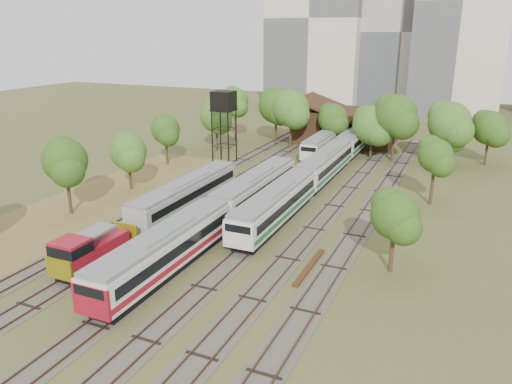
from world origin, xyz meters
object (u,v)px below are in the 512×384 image
at_px(water_tower, 224,103).
at_px(railcar_red_set, 217,215).
at_px(railcar_green_set, 325,164).
at_px(shunter_locomotive, 88,252).

bearing_deg(water_tower, railcar_red_set, -64.07).
bearing_deg(railcar_green_set, water_tower, 173.04).
distance_m(shunter_locomotive, water_tower, 35.96).
relative_size(railcar_red_set, water_tower, 3.34).
bearing_deg(shunter_locomotive, water_tower, 99.30).
height_order(railcar_red_set, railcar_green_set, railcar_red_set).
bearing_deg(water_tower, railcar_green_set, -6.96).
bearing_deg(railcar_red_set, water_tower, 115.93).
relative_size(railcar_green_set, shunter_locomotive, 6.43).
distance_m(railcar_red_set, shunter_locomotive, 12.29).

